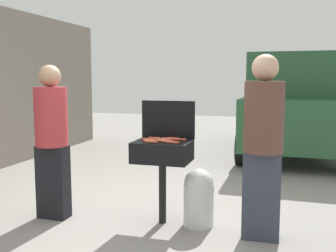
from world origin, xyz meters
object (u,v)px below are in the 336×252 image
object	(u,v)px
hot_dog_2	(180,139)
propane_tank	(199,196)
hot_dog_0	(173,142)
parked_minivan	(296,104)
bbq_grill	(162,154)
hot_dog_13	(168,142)
hot_dog_1	(151,140)
hot_dog_6	(164,140)
hot_dog_5	(164,140)
hot_dog_12	(163,141)
hot_dog_7	(172,140)
person_left	(52,136)
hot_dog_9	(168,139)
hot_dog_11	(151,142)
hot_dog_4	(155,138)
hot_dog_14	(148,139)
hot_dog_10	(160,139)
hot_dog_3	(149,141)
hot_dog_8	(173,138)
person_right	(263,141)

from	to	relation	value
hot_dog_2	propane_tank	distance (m)	0.63
hot_dog_0	parked_minivan	world-z (taller)	parked_minivan
bbq_grill	hot_dog_13	world-z (taller)	hot_dog_13
hot_dog_0	hot_dog_2	xyz separation A→B (m)	(0.02, 0.21, 0.00)
hot_dog_1	hot_dog_13	world-z (taller)	same
hot_dog_6	hot_dog_5	bearing A→B (deg)	102.75
bbq_grill	hot_dog_12	world-z (taller)	hot_dog_12
hot_dog_7	person_left	size ratio (longest dim) A/B	0.08
hot_dog_9	hot_dog_11	size ratio (longest dim) A/B	1.00
hot_dog_6	hot_dog_12	xyz separation A→B (m)	(-0.00, -0.04, 0.00)
hot_dog_13	hot_dog_9	bearing A→B (deg)	105.64
hot_dog_4	hot_dog_0	bearing A→B (deg)	-40.66
hot_dog_13	hot_dog_14	size ratio (longest dim) A/B	1.00
hot_dog_1	hot_dog_14	bearing A→B (deg)	131.84
hot_dog_11	hot_dog_0	bearing A→B (deg)	5.24
hot_dog_12	hot_dog_6	bearing A→B (deg)	85.12
hot_dog_10	hot_dog_11	world-z (taller)	same
hot_dog_5	parked_minivan	world-z (taller)	parked_minivan
hot_dog_3	parked_minivan	distance (m)	4.98
hot_dog_5	hot_dog_14	world-z (taller)	same
hot_dog_14	hot_dog_13	bearing A→B (deg)	-21.39
hot_dog_4	parked_minivan	bearing A→B (deg)	70.49
hot_dog_6	person_left	bearing A→B (deg)	-172.21
hot_dog_4	hot_dog_11	xyz separation A→B (m)	(0.05, -0.26, 0.00)
bbq_grill	person_left	bearing A→B (deg)	-171.48
hot_dog_7	person_left	distance (m)	1.34
hot_dog_0	person_left	distance (m)	1.38
hot_dog_2	hot_dog_5	bearing A→B (deg)	-157.12
hot_dog_0	hot_dog_8	world-z (taller)	same
hot_dog_5	person_left	distance (m)	1.26
bbq_grill	hot_dog_13	distance (m)	0.19
hot_dog_11	propane_tank	size ratio (longest dim) A/B	0.21
hot_dog_3	person_right	world-z (taller)	person_right
propane_tank	hot_dog_4	bearing A→B (deg)	170.06
propane_tank	hot_dog_12	bearing A→B (deg)	-168.40
hot_dog_2	hot_dog_10	size ratio (longest dim) A/B	1.00
hot_dog_6	hot_dog_8	xyz separation A→B (m)	(0.06, 0.15, 0.00)
hot_dog_4	hot_dog_8	distance (m)	0.21
person_right	hot_dog_11	bearing A→B (deg)	12.71
hot_dog_6	hot_dog_8	distance (m)	0.16
hot_dog_0	hot_dog_2	size ratio (longest dim) A/B	1.00
hot_dog_1	hot_dog_8	bearing A→B (deg)	46.70
hot_dog_4	hot_dog_9	size ratio (longest dim) A/B	1.00
hot_dog_9	hot_dog_13	distance (m)	0.20
person_left	parked_minivan	world-z (taller)	parked_minivan
hot_dog_7	hot_dog_3	bearing A→B (deg)	-143.55
hot_dog_6	person_left	size ratio (longest dim) A/B	0.08
person_left	bbq_grill	bearing A→B (deg)	-5.02
parked_minivan	hot_dog_8	bearing A→B (deg)	73.71
hot_dog_12	parked_minivan	bearing A→B (deg)	72.75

